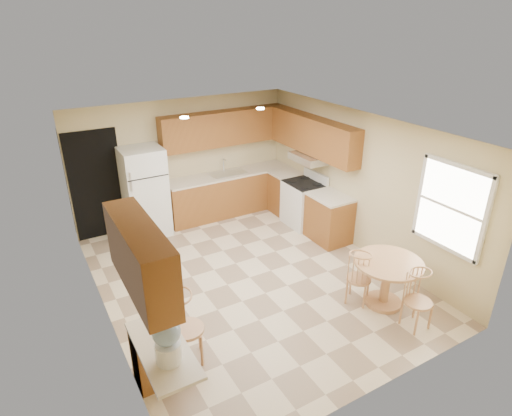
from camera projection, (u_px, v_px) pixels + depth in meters
floor at (250, 277)px, 7.08m from camera, size 5.50×5.50×0.00m
ceiling at (249, 129)px, 6.04m from camera, size 4.50×5.50×0.02m
wall_back at (184, 160)px, 8.73m from camera, size 4.50×0.02×2.50m
wall_front at (379, 305)px, 4.40m from camera, size 4.50×0.02×2.50m
wall_left at (98, 245)px, 5.54m from camera, size 0.02×5.50×2.50m
wall_right at (360, 183)px, 7.59m from camera, size 0.02×5.50×2.50m
doorway at (97, 185)px, 8.00m from camera, size 0.90×0.02×2.10m
base_cab_back at (230, 194)px, 9.23m from camera, size 2.75×0.60×0.87m
counter_back at (229, 174)px, 9.04m from camera, size 2.75×0.63×0.04m
base_cab_right_a at (286, 193)px, 9.25m from camera, size 0.60×0.59×0.87m
counter_right_a at (287, 174)px, 9.06m from camera, size 0.63×0.59×0.04m
base_cab_right_b at (329, 219)px, 8.10m from camera, size 0.60×0.80×0.87m
counter_right_b at (331, 197)px, 7.91m from camera, size 0.63×0.80×0.04m
upper_cab_back at (225, 128)px, 8.75m from camera, size 2.75×0.33×0.70m
upper_cab_right at (313, 135)px, 8.22m from camera, size 0.33×2.42×0.70m
upper_cab_left at (141, 258)px, 4.10m from camera, size 0.33×1.40×0.70m
sink at (228, 173)px, 9.02m from camera, size 0.78×0.44×0.01m
range_hood at (309, 158)px, 8.33m from camera, size 0.50×0.76×0.14m
desk_pedestal at (155, 355)px, 4.98m from camera, size 0.48×0.42×0.72m
desk_top at (163, 349)px, 4.52m from camera, size 0.50×1.20×0.04m
window at (451, 207)px, 6.02m from camera, size 0.06×1.12×1.30m
can_light_a at (184, 117)px, 6.77m from camera, size 0.14×0.14×0.02m
can_light_b at (260, 108)px, 7.40m from camera, size 0.14×0.14×0.02m
refrigerator at (145, 192)px, 8.18m from camera, size 0.77×0.75×1.74m
stove at (304, 203)px, 8.69m from camera, size 0.65×0.76×1.09m
dining_table at (387, 276)px, 6.25m from camera, size 0.99×0.99×0.74m
chair_table_a at (363, 275)px, 6.23m from camera, size 0.37×0.47×0.84m
chair_table_b at (424, 298)px, 5.70m from camera, size 0.38×0.38×0.86m
chair_desk at (189, 325)px, 5.11m from camera, size 0.43×0.55×0.97m
water_crock at (167, 340)px, 4.24m from camera, size 0.29×0.29×0.60m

